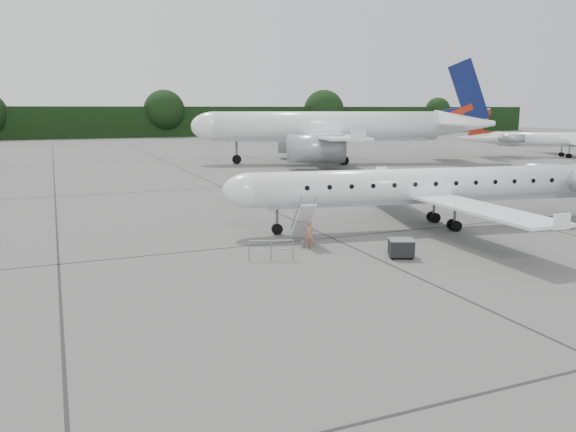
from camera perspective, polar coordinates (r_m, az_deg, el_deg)
name	(u,v)px	position (r m, az deg, el deg)	size (l,w,h in m)	color
ground	(465,255)	(30.57, 17.49, -3.78)	(320.00, 320.00, 0.00)	#5B5B59
treeline	(132,122)	(153.75, -15.61, 9.18)	(260.00, 4.00, 8.00)	black
main_regional_jet	(431,168)	(36.46, 14.32, 4.72)	(29.41, 21.18, 7.54)	white
airstair	(303,222)	(31.53, 1.57, -0.63)	(0.85, 2.47, 2.36)	white
passenger	(310,235)	(30.31, 2.22, -1.90)	(0.56, 0.37, 1.53)	#946851
safety_railing	(271,250)	(28.07, -1.74, -3.50)	(2.20, 0.08, 1.00)	gray
baggage_cart	(401,248)	(29.01, 11.43, -3.20)	(1.20, 0.97, 1.04)	black
bg_narrowbody	(327,112)	(78.06, 3.95, 10.53)	(39.23, 28.24, 14.08)	white
bg_regional_right	(574,133)	(98.05, 27.06, 7.56)	(29.04, 20.91, 7.62)	white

